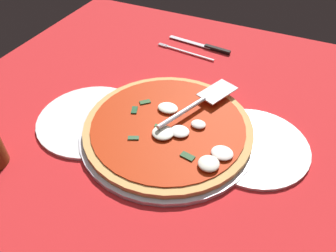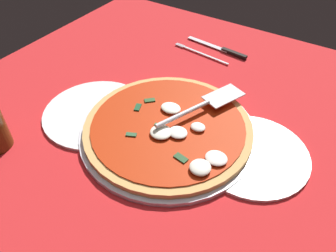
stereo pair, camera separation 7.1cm
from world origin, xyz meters
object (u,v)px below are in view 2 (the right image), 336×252
dinner_plate_right (96,113)px  pizza_server (204,105)px  place_setting_near (212,52)px  pizza (169,127)px  dinner_plate_left (252,155)px

dinner_plate_right → pizza_server: bearing=-151.3°
place_setting_near → pizza_server: bearing=119.2°
pizza → dinner_plate_right: bearing=11.2°
pizza → pizza_server: pizza_server is taller
dinner_plate_left → pizza: size_ratio=0.63×
pizza → place_setting_near: pizza is taller
dinner_plate_right → pizza: pizza is taller
dinner_plate_right → dinner_plate_left: bearing=-168.4°
dinner_plate_right → pizza: size_ratio=0.67×
pizza → pizza_server: bearing=-115.0°
dinner_plate_left → dinner_plate_right: (35.39, 7.29, 0.00)cm
pizza_server → place_setting_near: pizza_server is taller
pizza_server → place_setting_near: bearing=45.2°
dinner_plate_left → pizza: pizza is taller
dinner_plate_right → pizza_server: (-21.57, -11.81, 3.95)cm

